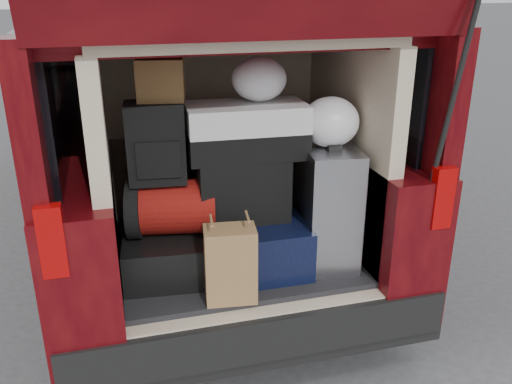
# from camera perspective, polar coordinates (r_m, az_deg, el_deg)

# --- Properties ---
(ground) EXTENTS (80.00, 80.00, 0.00)m
(ground) POSITION_cam_1_polar(r_m,az_deg,el_deg) (3.13, -0.97, -17.48)
(ground) COLOR #3A3A3C
(ground) RESTS_ON ground
(minivan) EXTENTS (1.90, 5.35, 2.77)m
(minivan) POSITION_cam_1_polar(r_m,az_deg,el_deg) (4.39, -7.11, 7.39)
(minivan) COLOR black
(minivan) RESTS_ON ground
(load_floor) EXTENTS (1.24, 1.05, 0.55)m
(load_floor) POSITION_cam_1_polar(r_m,az_deg,el_deg) (3.19, -2.25, -10.61)
(load_floor) COLOR black
(load_floor) RESTS_ON ground
(black_hardshell) EXTENTS (0.44, 0.57, 0.22)m
(black_hardshell) POSITION_cam_1_polar(r_m,az_deg,el_deg) (2.86, -9.73, -6.07)
(black_hardshell) COLOR black
(black_hardshell) RESTS_ON load_floor
(navy_hardshell) EXTENTS (0.50, 0.61, 0.26)m
(navy_hardshell) POSITION_cam_1_polar(r_m,az_deg,el_deg) (2.89, -0.34, -4.95)
(navy_hardshell) COLOR black
(navy_hardshell) RESTS_ON load_floor
(silver_roller) EXTENTS (0.31, 0.45, 0.63)m
(silver_roller) POSITION_cam_1_polar(r_m,az_deg,el_deg) (2.86, 7.51, -1.36)
(silver_roller) COLOR silver
(silver_roller) RESTS_ON load_floor
(kraft_bag) EXTENTS (0.25, 0.18, 0.37)m
(kraft_bag) POSITION_cam_1_polar(r_m,az_deg,el_deg) (2.54, -2.71, -7.61)
(kraft_bag) COLOR olive
(kraft_bag) RESTS_ON load_floor
(red_duffel) EXTENTS (0.48, 0.36, 0.28)m
(red_duffel) POSITION_cam_1_polar(r_m,az_deg,el_deg) (2.75, -8.84, -1.48)
(red_duffel) COLOR maroon
(red_duffel) RESTS_ON black_hardshell
(black_soft_case) EXTENTS (0.46, 0.29, 0.33)m
(black_soft_case) POSITION_cam_1_polar(r_m,az_deg,el_deg) (2.76, -1.49, 0.48)
(black_soft_case) COLOR black
(black_soft_case) RESTS_ON navy_hardshell
(backpack) EXTENTS (0.29, 0.19, 0.39)m
(backpack) POSITION_cam_1_polar(r_m,az_deg,el_deg) (2.63, -10.48, 5.10)
(backpack) COLOR black
(backpack) RESTS_ON red_duffel
(twotone_duffel) EXTENTS (0.60, 0.33, 0.26)m
(twotone_duffel) POSITION_cam_1_polar(r_m,az_deg,el_deg) (2.69, -1.03, 6.52)
(twotone_duffel) COLOR silver
(twotone_duffel) RESTS_ON black_soft_case
(grocery_sack_lower) EXTENTS (0.24, 0.21, 0.19)m
(grocery_sack_lower) POSITION_cam_1_polar(r_m,az_deg,el_deg) (2.60, -10.01, 11.62)
(grocery_sack_lower) COLOR brown
(grocery_sack_lower) RESTS_ON backpack
(plastic_bag_center) EXTENTS (0.31, 0.30, 0.22)m
(plastic_bag_center) POSITION_cam_1_polar(r_m,az_deg,el_deg) (2.70, 0.34, 11.79)
(plastic_bag_center) COLOR white
(plastic_bag_center) RESTS_ON twotone_duffel
(plastic_bag_right) EXTENTS (0.31, 0.29, 0.25)m
(plastic_bag_right) POSITION_cam_1_polar(r_m,az_deg,el_deg) (2.73, 7.83, 7.32)
(plastic_bag_right) COLOR white
(plastic_bag_right) RESTS_ON silver_roller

